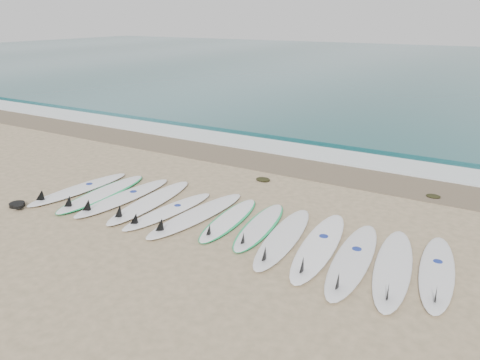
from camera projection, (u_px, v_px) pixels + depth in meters
The scene contains 21 objects.
ground at pixel (226, 224), 9.24m from camera, with size 120.00×120.00×0.00m, color tan.
ocean at pixel (454, 68), 35.56m from camera, with size 120.00×55.00×0.03m, color #235A5F.
wet_sand_band at pixel (307, 168), 12.56m from camera, with size 120.00×1.80×0.01m, color brown.
foam_band at pixel (326, 155), 13.69m from camera, with size 120.00×1.40×0.04m, color silver.
wave_crest at pixel (343, 142), 14.89m from camera, with size 120.00×1.00×0.10m, color #235A5F.
surfboard_0 at pixel (77, 189), 10.89m from camera, with size 0.77×2.74×0.35m.
surfboard_1 at pixel (101, 193), 10.65m from camera, with size 0.82×2.77×0.35m.
surfboard_2 at pixel (122, 198), 10.39m from camera, with size 0.68×2.80×0.36m.
surfboard_3 at pixel (149, 202), 10.15m from camera, with size 0.80×2.87×0.36m.
surfboard_4 at pixel (167, 211), 9.69m from camera, with size 0.81×2.53×0.32m.
surfboard_5 at pixel (195, 215), 9.48m from camera, with size 0.87×2.88×0.36m.
surfboard_6 at pixel (228, 220), 9.32m from camera, with size 0.79×2.36×0.29m.
surfboard_7 at pixel (259, 226), 9.02m from camera, with size 0.89×2.41×0.30m.
surfboard_8 at pixel (282, 238), 8.52m from camera, with size 0.90×2.78×0.35m.
surfboard_9 at pixel (318, 246), 8.21m from camera, with size 0.93×2.94×0.37m.
surfboard_10 at pixel (352, 260), 7.76m from camera, with size 0.85×2.90×0.37m.
surfboard_11 at pixel (393, 268), 7.51m from camera, with size 1.00×2.87×0.36m.
surfboard_12 at pixel (437, 272), 7.39m from camera, with size 0.86×2.64×0.33m.
seaweed_near at pixel (263, 179), 11.61m from camera, with size 0.37×0.29×0.07m, color black.
seaweed_far at pixel (433, 196), 10.56m from camera, with size 0.32×0.25×0.06m, color black.
leash_coil at pixel (17, 205), 10.02m from camera, with size 0.46×0.36×0.11m.
Camera 1 is at (4.54, -7.09, 3.92)m, focal length 35.00 mm.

